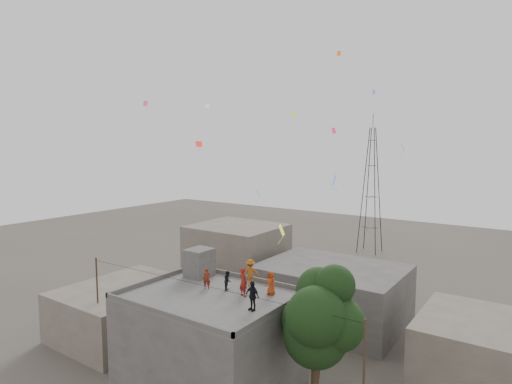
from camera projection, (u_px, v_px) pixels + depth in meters
main_building at (210, 342)px, 27.22m from camera, size 10.00×8.00×6.10m
parapet at (209, 293)px, 26.87m from camera, size 10.00×8.00×0.30m
stair_head_box at (199, 263)px, 30.71m from camera, size 1.60×1.80×2.00m
neighbor_west at (125, 310)px, 35.20m from camera, size 8.00×10.00×4.00m
neighbor_north at (332, 294)px, 37.58m from camera, size 12.00×9.00×5.00m
neighbor_northwest at (237, 257)px, 45.90m from camera, size 9.00×8.00×7.00m
neighbor_east at (477, 352)px, 27.54m from camera, size 7.00×8.00×4.40m
tree at (320, 319)px, 23.20m from camera, size 4.90×4.60×9.10m
utility_line at (203, 339)px, 25.83m from camera, size 20.12×0.62×7.40m
transmission_tower at (371, 190)px, 61.50m from camera, size 2.97×2.97×20.01m
person_red_adult at (243, 282)px, 26.63m from camera, size 0.76×0.59×1.85m
person_orange_child at (271, 283)px, 26.92m from camera, size 0.80×0.57×1.51m
person_dark_child at (228, 281)px, 27.78m from camera, size 0.73×0.78×1.27m
person_dark_adult at (252, 296)px, 24.37m from camera, size 1.06×0.59×1.71m
person_orange_adult at (250, 273)px, 28.62m from camera, size 1.32×1.28×1.81m
person_red_child at (207, 279)px, 28.00m from camera, size 0.60×0.57×1.38m
kites at (277, 145)px, 30.39m from camera, size 21.43×15.16×12.98m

